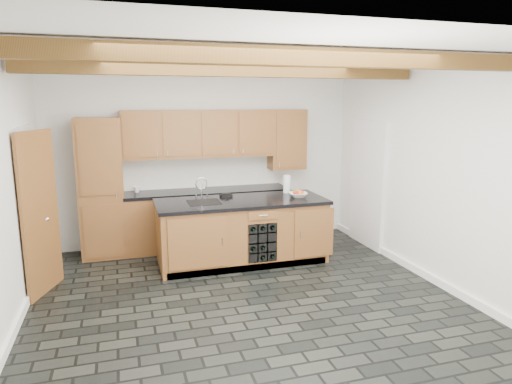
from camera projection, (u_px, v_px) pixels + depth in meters
ground at (246, 299)px, 5.48m from camera, size 5.00×5.00×0.00m
room_shell at (227, 167)px, 5.66m from camera, size 5.01×5.00×5.00m
back_cabinetry at (186, 188)px, 7.28m from camera, size 3.65×0.62×2.20m
island at (242, 231)px, 6.68m from camera, size 2.48×0.96×0.93m
faucet at (203, 199)px, 6.47m from camera, size 0.45×0.40×0.34m
kitchen_scale at (226, 195)px, 6.81m from camera, size 0.19×0.13×0.05m
fruit_bowl at (298, 195)px, 6.80m from camera, size 0.31×0.31×0.07m
fruit_cluster at (298, 192)px, 6.79m from camera, size 0.16×0.17×0.07m
paper_towel at (287, 184)px, 7.11m from camera, size 0.11×0.11×0.27m
mug at (137, 189)px, 7.14m from camera, size 0.13×0.13×0.10m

